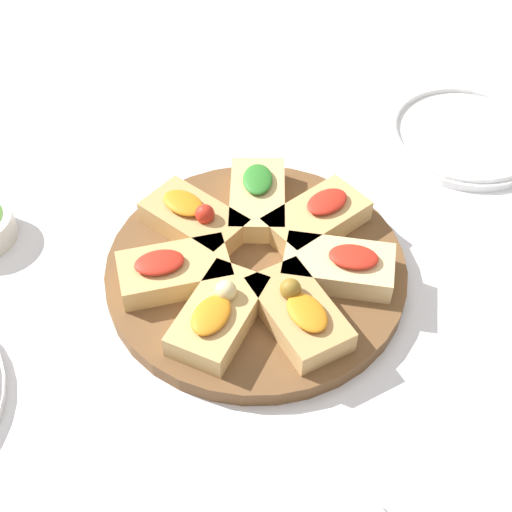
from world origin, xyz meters
TOP-DOWN VIEW (x-y plane):
  - ground_plane at (0.00, 0.00)m, footprint 3.00×3.00m
  - serving_board at (0.00, 0.00)m, footprint 0.31×0.31m
  - focaccia_slice_0 at (0.08, -0.02)m, footprint 0.12×0.08m
  - focaccia_slice_1 at (0.07, 0.05)m, footprint 0.12×0.11m
  - focaccia_slice_2 at (0.00, 0.08)m, footprint 0.06×0.11m
  - focaccia_slice_3 at (-0.07, 0.05)m, footprint 0.12×0.11m
  - focaccia_slice_4 at (-0.08, -0.02)m, footprint 0.12×0.08m
  - focaccia_slice_5 at (-0.03, -0.08)m, footprint 0.10×0.12m
  - focaccia_slice_6 at (0.04, -0.07)m, footprint 0.10×0.12m
  - plate_right at (0.34, -0.07)m, footprint 0.20×0.20m

SIDE VIEW (x-z plane):
  - ground_plane at x=0.00m, z-range 0.00..0.00m
  - plate_right at x=0.34m, z-range 0.00..0.02m
  - serving_board at x=0.00m, z-range 0.00..0.02m
  - focaccia_slice_0 at x=0.08m, z-range 0.02..0.05m
  - focaccia_slice_1 at x=0.07m, z-range 0.02..0.05m
  - focaccia_slice_3 at x=-0.07m, z-range 0.02..0.05m
  - focaccia_slice_6 at x=0.04m, z-range 0.02..0.05m
  - focaccia_slice_2 at x=0.00m, z-range 0.01..0.05m
  - focaccia_slice_4 at x=-0.08m, z-range 0.01..0.05m
  - focaccia_slice_5 at x=-0.03m, z-range 0.01..0.05m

